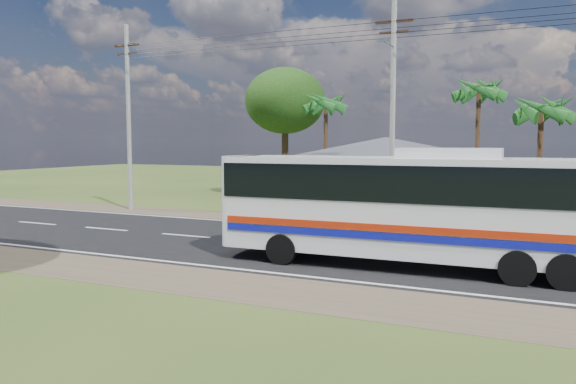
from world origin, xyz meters
name	(u,v)px	position (x,y,z in m)	size (l,w,h in m)	color
ground	(278,244)	(0.00, 0.00, 0.00)	(120.00, 120.00, 0.00)	#2F4117
road	(278,244)	(0.00, 0.00, 0.01)	(120.00, 16.00, 0.03)	black
house	(385,166)	(1.00, 13.00, 2.64)	(12.40, 10.00, 5.00)	tan
utility_poles	(386,108)	(2.67, 6.49, 5.77)	(32.80, 2.22, 11.00)	#9E9E99
palm_near	(541,110)	(9.50, 11.00, 5.71)	(2.80, 2.80, 6.70)	#47301E
palm_mid	(479,91)	(6.00, 15.50, 7.16)	(2.80, 2.80, 8.20)	#47301E
palm_far	(326,104)	(-4.00, 16.00, 6.68)	(2.80, 2.80, 7.70)	#47301E
tree_behind_house	(285,101)	(-8.00, 18.00, 7.12)	(6.00, 6.00, 9.61)	#47301E
coach_bus	(415,200)	(5.93, -2.06, 2.25)	(12.77, 3.10, 3.94)	silver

